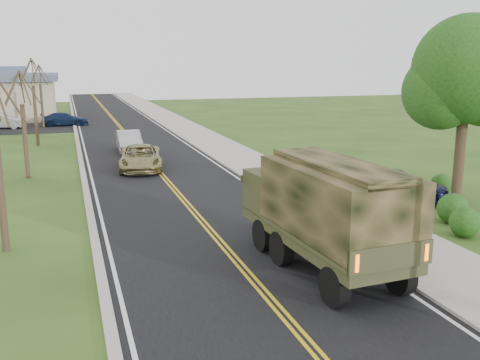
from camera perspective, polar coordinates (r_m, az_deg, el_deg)
name	(u,v)px	position (r m, az deg, el deg)	size (l,w,h in m)	color
road	(124,132)	(49.05, -12.23, 5.03)	(8.00, 120.00, 0.01)	black
curb_right	(170,130)	(49.62, -7.44, 5.36)	(0.30, 120.00, 0.12)	#9E998E
sidewalk_right	(189,129)	(49.97, -5.46, 5.44)	(3.20, 120.00, 0.10)	#9E998E
curb_left	(76,133)	(48.82, -17.09, 4.78)	(0.30, 120.00, 0.10)	#9E998E
leafy_tree	(467,78)	(24.28, 23.01, 9.98)	(4.83, 4.50, 8.10)	#38281C
bare_tree_b	(24,132)	(30.73, -22.00, 4.73)	(1.83, 2.14, 5.73)	#38281C
bare_tree_c	(35,108)	(42.62, -21.01, 7.15)	(2.04, 2.39, 6.42)	#38281C
bare_tree_d	(42,100)	(54.60, -20.41, 7.96)	(1.88, 2.20, 5.91)	#38281C
military_truck	(325,207)	(16.02, 9.03, -2.82)	(2.83, 7.02, 3.43)	black
suv_champagne	(141,158)	(31.57, -10.56, 2.37)	(2.35, 5.10, 1.42)	#918552
sedan_silver	(129,141)	(38.02, -11.75, 4.05)	(1.54, 4.43, 1.46)	silver
pickup_navy	(395,185)	(25.17, 16.22, -0.53)	(1.94, 4.77, 1.38)	#0E1335
lot_car_silver	(0,121)	(54.90, -24.20, 5.76)	(1.56, 4.47, 1.47)	silver
lot_car_navy	(65,119)	(55.34, -18.16, 6.19)	(1.81, 4.45, 1.29)	#101F3D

